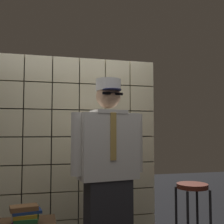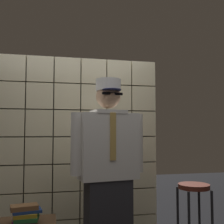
% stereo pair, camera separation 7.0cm
% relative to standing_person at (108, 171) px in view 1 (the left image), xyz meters
% --- Properties ---
extents(glass_block_wall, '(1.94, 0.10, 2.26)m').
position_rel_standing_person_xyz_m(glass_block_wall, '(-0.19, 0.77, 0.15)').
color(glass_block_wall, beige).
rests_on(glass_block_wall, ground).
extents(standing_person, '(0.73, 0.35, 1.83)m').
position_rel_standing_person_xyz_m(standing_person, '(0.00, 0.00, 0.00)').
color(standing_person, '#28282D').
rests_on(standing_person, ground).
extents(bar_stool, '(0.34, 0.34, 0.76)m').
position_rel_standing_person_xyz_m(bar_stool, '(1.00, 0.22, -0.39)').
color(bar_stool, '#592319').
rests_on(bar_stool, ground).
extents(book_stack, '(0.29, 0.22, 0.17)m').
position_rel_standing_person_xyz_m(book_stack, '(-0.75, 0.04, -0.36)').
color(book_stack, '#591E66').
rests_on(book_stack, side_table).
extents(coffee_mug, '(0.13, 0.08, 0.09)m').
position_rel_standing_person_xyz_m(coffee_mug, '(-0.83, 0.13, -0.40)').
color(coffee_mug, silver).
rests_on(coffee_mug, side_table).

